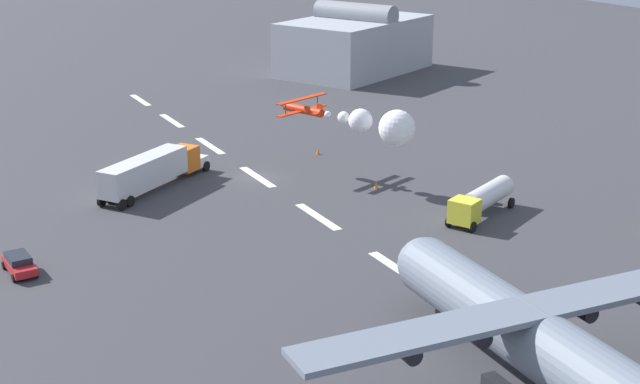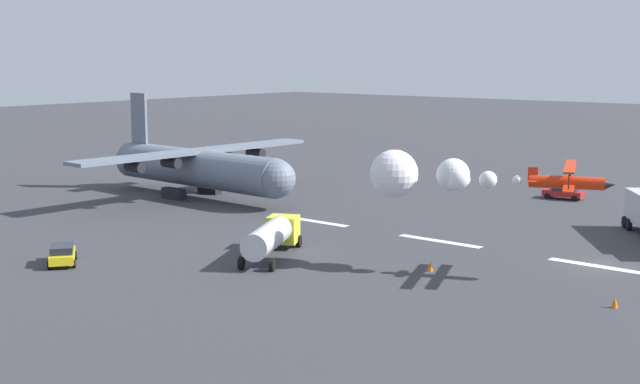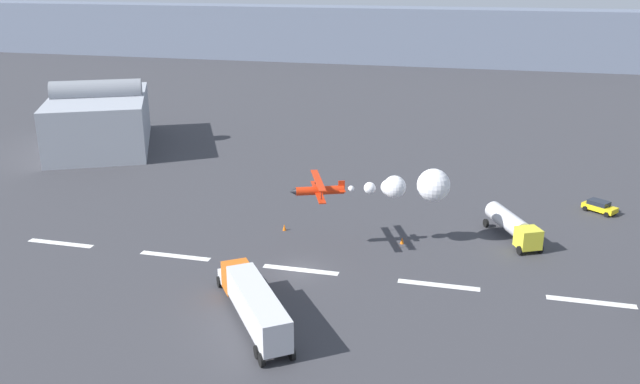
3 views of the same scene
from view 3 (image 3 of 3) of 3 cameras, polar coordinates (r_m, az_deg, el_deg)
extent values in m
plane|color=#38383D|center=(68.12, -1.70, -6.78)|extent=(440.00, 440.00, 0.00)
cube|color=white|center=(79.88, -21.60, -4.16)|extent=(8.00, 0.90, 0.01)
cube|color=white|center=(72.89, -12.47, -5.45)|extent=(8.00, 0.90, 0.01)
cube|color=white|center=(68.12, -1.70, -6.77)|extent=(8.00, 0.90, 0.01)
cube|color=white|center=(66.06, 10.26, -7.96)|extent=(8.00, 0.90, 0.01)
cube|color=white|center=(66.97, 22.49, -8.82)|extent=(8.00, 0.90, 0.01)
cube|color=slate|center=(215.80, 9.77, 13.20)|extent=(396.00, 16.00, 17.29)
cylinder|color=red|center=(69.91, 0.00, 0.14)|extent=(5.14, 2.75, 0.92)
cube|color=red|center=(69.93, -0.16, 0.01)|extent=(3.36, 7.05, 0.12)
cube|color=red|center=(69.52, -0.16, 1.02)|extent=(3.36, 7.05, 0.12)
cylinder|color=black|center=(67.33, 0.11, -0.17)|extent=(0.08, 0.08, 1.30)
cylinder|color=black|center=(72.13, -0.42, 1.15)|extent=(0.08, 0.08, 1.30)
cube|color=red|center=(70.09, 1.88, 0.56)|extent=(0.69, 0.35, 1.10)
cube|color=red|center=(70.22, 1.88, 0.25)|extent=(1.29, 2.08, 0.08)
cone|color=black|center=(69.61, -2.39, 0.03)|extent=(0.94, 0.98, 0.78)
sphere|color=white|center=(70.46, 2.72, 0.28)|extent=(0.70, 0.70, 0.70)
sphere|color=white|center=(70.96, 4.34, 0.35)|extent=(1.28, 1.28, 1.28)
sphere|color=white|center=(71.57, 5.98, 0.40)|extent=(1.73, 1.73, 1.73)
sphere|color=white|center=(71.01, 6.50, 0.44)|extent=(2.47, 2.47, 2.47)
sphere|color=white|center=(72.16, 9.55, 0.51)|extent=(2.54, 2.54, 2.54)
sphere|color=white|center=(72.37, 9.84, 0.58)|extent=(3.63, 3.63, 3.63)
cube|color=silver|center=(65.04, -7.64, -7.19)|extent=(2.96, 2.75, 1.10)
cube|color=orange|center=(62.96, -7.22, -7.33)|extent=(3.43, 3.40, 2.60)
cube|color=silver|center=(56.73, -5.44, -9.89)|extent=(8.77, 10.93, 2.80)
cylinder|color=black|center=(65.22, -8.73, -7.70)|extent=(0.92, 1.10, 1.10)
cylinder|color=black|center=(54.01, -5.48, -13.67)|extent=(0.92, 1.10, 1.10)
cylinder|color=black|center=(53.04, -5.10, -14.33)|extent=(0.92, 1.10, 1.10)
cylinder|color=black|center=(65.72, -6.59, -7.38)|extent=(0.92, 1.10, 1.10)
cylinder|color=black|center=(54.61, -2.89, -13.20)|extent=(0.92, 1.10, 1.10)
cylinder|color=black|center=(53.65, -2.47, -13.84)|extent=(0.92, 1.10, 1.10)
cube|color=yellow|center=(75.13, 17.64, -3.83)|extent=(3.13, 3.04, 2.20)
cylinder|color=silver|center=(78.85, 15.98, -2.38)|extent=(5.13, 7.47, 2.10)
cylinder|color=black|center=(75.66, 18.57, -4.68)|extent=(0.73, 1.04, 1.00)
cylinder|color=black|center=(82.21, 15.72, -2.48)|extent=(0.73, 1.04, 1.00)
cylinder|color=black|center=(74.50, 16.97, -4.88)|extent=(0.73, 1.04, 1.00)
cylinder|color=black|center=(81.14, 14.22, -2.63)|extent=(0.73, 1.04, 1.00)
cube|color=yellow|center=(90.48, 23.13, -1.25)|extent=(4.34, 3.89, 0.65)
cube|color=#1E232D|center=(90.38, 23.07, -0.86)|extent=(2.95, 2.79, 0.55)
cylinder|color=black|center=(90.77, 24.16, -1.55)|extent=(0.64, 0.56, 0.64)
cylinder|color=black|center=(91.96, 22.60, -1.08)|extent=(0.64, 0.56, 0.64)
cylinder|color=black|center=(89.23, 23.62, -1.82)|extent=(0.64, 0.56, 0.64)
cylinder|color=black|center=(90.44, 22.05, -1.33)|extent=(0.64, 0.56, 0.64)
cube|color=#9EA3AD|center=(118.96, -18.58, 5.81)|extent=(25.22, 29.73, 8.87)
cylinder|color=gray|center=(117.94, -18.85, 8.33)|extent=(14.84, 9.77, 3.60)
cone|color=orange|center=(77.83, -3.11, -3.09)|extent=(0.44, 0.44, 0.75)
cone|color=orange|center=(74.65, 7.14, -4.21)|extent=(0.44, 0.44, 0.75)
camera|label=1|loc=(72.24, 86.77, 0.94)|focal=51.12mm
camera|label=2|loc=(128.08, -4.24, 12.83)|focal=47.56mm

